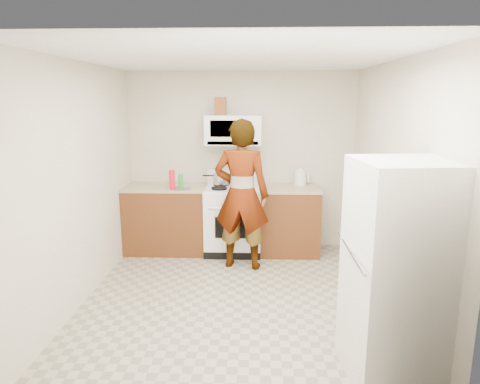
# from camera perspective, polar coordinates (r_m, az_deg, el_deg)

# --- Properties ---
(floor) EXTENTS (3.60, 3.60, 0.00)m
(floor) POSITION_cam_1_polar(r_m,az_deg,el_deg) (4.77, -0.71, -14.06)
(floor) COLOR gray
(floor) RESTS_ON ground
(back_wall) EXTENTS (3.20, 0.02, 2.50)m
(back_wall) POSITION_cam_1_polar(r_m,az_deg,el_deg) (6.12, 0.16, 4.18)
(back_wall) COLOR beige
(back_wall) RESTS_ON floor
(right_wall) EXTENTS (0.02, 3.60, 2.50)m
(right_wall) POSITION_cam_1_polar(r_m,az_deg,el_deg) (4.56, 19.64, 0.61)
(right_wall) COLOR beige
(right_wall) RESTS_ON floor
(cabinet_left) EXTENTS (1.12, 0.62, 0.90)m
(cabinet_left) POSITION_cam_1_polar(r_m,az_deg,el_deg) (6.12, -9.74, -3.66)
(cabinet_left) COLOR #5F2B16
(cabinet_left) RESTS_ON floor
(counter_left) EXTENTS (1.14, 0.64, 0.03)m
(counter_left) POSITION_cam_1_polar(r_m,az_deg,el_deg) (6.01, -9.90, 0.63)
(counter_left) COLOR #9B8B68
(counter_left) RESTS_ON cabinet_left
(cabinet_right) EXTENTS (0.80, 0.62, 0.90)m
(cabinet_right) POSITION_cam_1_polar(r_m,az_deg,el_deg) (6.01, 6.55, -3.88)
(cabinet_right) COLOR #5F2B16
(cabinet_right) RESTS_ON floor
(counter_right) EXTENTS (0.82, 0.64, 0.03)m
(counter_right) POSITION_cam_1_polar(r_m,az_deg,el_deg) (5.89, 6.67, 0.49)
(counter_right) COLOR #9B8B68
(counter_right) RESTS_ON cabinet_right
(gas_range) EXTENTS (0.76, 0.65, 1.13)m
(gas_range) POSITION_cam_1_polar(r_m,az_deg,el_deg) (5.98, -0.92, -3.51)
(gas_range) COLOR white
(gas_range) RESTS_ON floor
(microwave) EXTENTS (0.76, 0.38, 0.40)m
(microwave) POSITION_cam_1_polar(r_m,az_deg,el_deg) (5.90, -0.89, 8.26)
(microwave) COLOR white
(microwave) RESTS_ON back_wall
(person) EXTENTS (0.75, 0.55, 1.89)m
(person) POSITION_cam_1_polar(r_m,az_deg,el_deg) (5.33, 0.21, -0.39)
(person) COLOR tan
(person) RESTS_ON floor
(fridge) EXTENTS (0.77, 0.77, 1.70)m
(fridge) POSITION_cam_1_polar(r_m,az_deg,el_deg) (3.44, 20.47, -10.13)
(fridge) COLOR silver
(fridge) RESTS_ON floor
(kettle) EXTENTS (0.19, 0.19, 0.20)m
(kettle) POSITION_cam_1_polar(r_m,az_deg,el_deg) (6.07, 8.03, 1.92)
(kettle) COLOR white
(kettle) RESTS_ON counter_right
(jug) EXTENTS (0.15, 0.15, 0.24)m
(jug) POSITION_cam_1_polar(r_m,az_deg,el_deg) (5.84, -2.58, 11.35)
(jug) COLOR brown
(jug) RESTS_ON microwave
(saucepan) EXTENTS (0.30, 0.30, 0.14)m
(saucepan) POSITION_cam_1_polar(r_m,az_deg,el_deg) (5.99, -2.43, 1.77)
(saucepan) COLOR silver
(saucepan) RESTS_ON gas_range
(tray) EXTENTS (0.26, 0.18, 0.05)m
(tray) POSITION_cam_1_polar(r_m,az_deg,el_deg) (5.81, 0.35, 0.78)
(tray) COLOR white
(tray) RESTS_ON gas_range
(bottle_spray) EXTENTS (0.08, 0.08, 0.26)m
(bottle_spray) POSITION_cam_1_polar(r_m,az_deg,el_deg) (5.75, -9.04, 1.61)
(bottle_spray) COLOR red
(bottle_spray) RESTS_ON counter_left
(bottle_hot_sauce) EXTENTS (0.06, 0.06, 0.15)m
(bottle_hot_sauce) POSITION_cam_1_polar(r_m,az_deg,el_deg) (5.80, -7.85, 1.22)
(bottle_hot_sauce) COLOR orange
(bottle_hot_sauce) RESTS_ON counter_left
(bottle_green_cap) EXTENTS (0.07, 0.07, 0.20)m
(bottle_green_cap) POSITION_cam_1_polar(r_m,az_deg,el_deg) (5.78, -7.90, 1.42)
(bottle_green_cap) COLOR green
(bottle_green_cap) RESTS_ON counter_left
(pot_lid) EXTENTS (0.31, 0.31, 0.01)m
(pot_lid) POSITION_cam_1_polar(r_m,az_deg,el_deg) (5.78, -7.93, 0.47)
(pot_lid) COLOR silver
(pot_lid) RESTS_ON counter_left
(broom) EXTENTS (0.19, 0.29, 1.45)m
(broom) POSITION_cam_1_polar(r_m,az_deg,el_deg) (5.62, 16.01, -2.42)
(broom) COLOR silver
(broom) RESTS_ON floor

